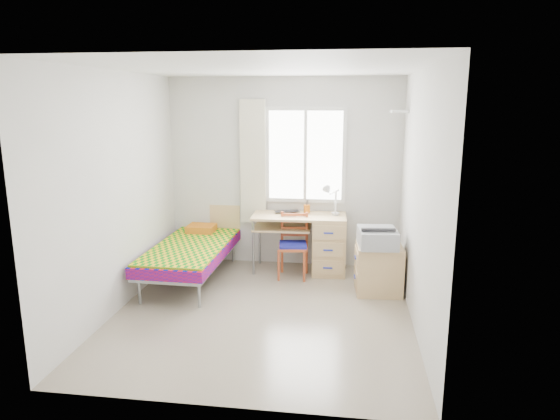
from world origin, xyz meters
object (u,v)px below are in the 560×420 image
Objects in this scene: cabinet at (378,269)px; printer at (377,237)px; bed at (193,249)px; desk at (324,242)px; chair at (294,241)px.

printer reaches higher than cabinet.
desk is (1.67, 0.49, 0.03)m from bed.
chair is at bearing 154.40° from cabinet.
chair reaches higher than desk.
cabinet is at bearing 40.50° from printer.
chair is 1.45× the size of cabinet.
cabinet is at bearing -44.75° from desk.
chair reaches higher than printer.
printer is at bearing -3.65° from bed.
bed is 2.36m from printer.
printer is (-0.03, -0.03, 0.40)m from cabinet.
desk is 2.32× the size of printer.
bed is 1.32m from chair.
chair is at bearing 12.99° from bed.
bed is 1.74m from desk.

